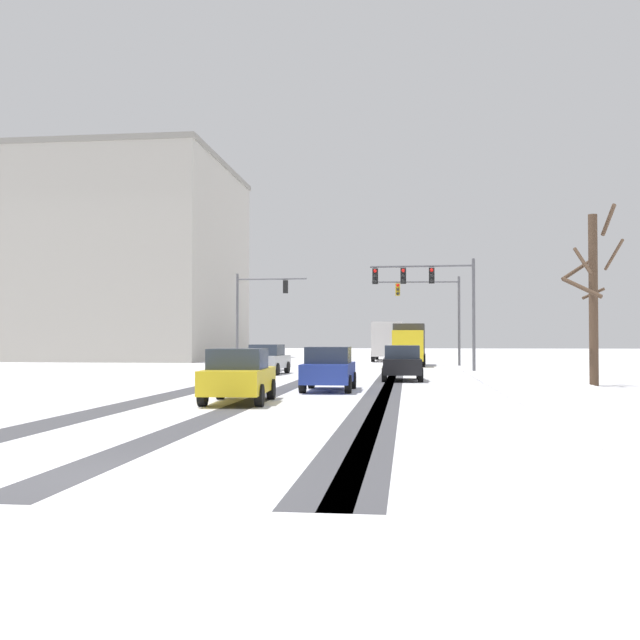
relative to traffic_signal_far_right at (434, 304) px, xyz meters
The scene contains 17 objects.
ground_plane 45.40m from the traffic_signal_far_right, 97.63° to the right, with size 300.00×300.00×0.00m, color white.
wheel_track_left_lane 29.41m from the traffic_signal_far_right, 109.95° to the right, with size 1.17×38.42×0.01m, color #4C4C51.
wheel_track_right_lane 27.84m from the traffic_signal_far_right, 96.24° to the right, with size 0.89×38.42×0.01m, color #4C4C51.
wheel_track_center 28.47m from the traffic_signal_far_right, 103.68° to the right, with size 0.85×38.42×0.01m, color #4C4C51.
wheel_track_oncoming 27.80m from the traffic_signal_far_right, 95.37° to the right, with size 0.77×38.42×0.01m, color #4C4C51.
sidewalk_kerb_right 29.57m from the traffic_signal_far_right, 83.76° to the right, with size 4.00×38.42×0.12m, color white.
traffic_signal_far_right is the anchor object (origin of this frame).
traffic_signal_far_left 13.06m from the traffic_signal_far_right, 162.66° to the right, with size 5.00×0.38×6.50m.
traffic_signal_near_right 11.84m from the traffic_signal_far_right, 92.81° to the right, with size 5.97×0.47×6.50m.
car_silver_lead 17.89m from the traffic_signal_far_right, 123.10° to the right, with size 2.02×4.19×1.62m.
car_black_second 20.64m from the traffic_signal_far_right, 96.25° to the right, with size 1.90×4.13×1.62m.
car_blue_third 28.06m from the traffic_signal_far_right, 100.02° to the right, with size 1.86×4.11×1.62m.
car_yellow_cab_fourth 33.82m from the traffic_signal_far_right, 101.94° to the right, with size 2.00×4.19×1.62m.
bus_oncoming 12.75m from the traffic_signal_far_right, 107.01° to the left, with size 2.71×11.01×3.38m.
box_truck_delivery 3.44m from the traffic_signal_far_right, 159.69° to the right, with size 2.47×7.46×3.02m.
bare_tree_sidewalk_mid 23.98m from the traffic_signal_far_right, 76.57° to the right, with size 2.31×2.54×7.35m.
office_building_far_left_block 36.78m from the traffic_signal_far_right, 156.83° to the left, with size 28.86×22.01×18.77m.
Camera 1 is at (4.06, -9.80, 1.89)m, focal length 41.63 mm.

